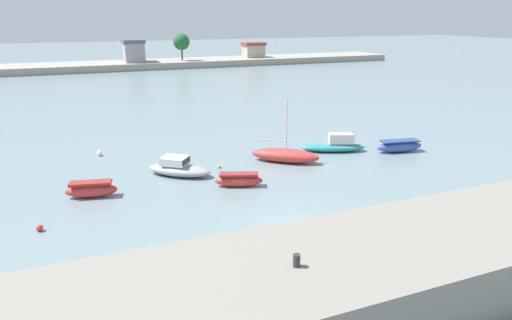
{
  "coord_description": "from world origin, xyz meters",
  "views": [
    {
      "loc": [
        -10.46,
        -19.57,
        11.28
      ],
      "look_at": [
        1.96,
        10.99,
        0.58
      ],
      "focal_mm": 31.35,
      "sensor_mm": 36.0,
      "label": 1
    }
  ],
  "objects_px": {
    "moored_boat_1": "(179,168)",
    "mooring_buoy_2": "(99,153)",
    "mooring_bollard": "(297,260)",
    "moored_boat_0": "(91,190)",
    "mooring_buoy_1": "(40,228)",
    "mooring_buoy_0": "(259,153)",
    "moored_boat_3": "(285,155)",
    "mooring_buoy_3": "(219,166)",
    "moored_boat_4": "(335,145)",
    "moored_boat_2": "(239,180)",
    "moored_boat_5": "(399,146)"
  },
  "relations": [
    {
      "from": "moored_boat_3",
      "to": "mooring_buoy_3",
      "type": "distance_m",
      "value": 5.44
    },
    {
      "from": "moored_boat_5",
      "to": "mooring_buoy_1",
      "type": "distance_m",
      "value": 28.57
    },
    {
      "from": "moored_boat_2",
      "to": "mooring_buoy_1",
      "type": "bearing_deg",
      "value": -149.6
    },
    {
      "from": "moored_boat_1",
      "to": "mooring_buoy_3",
      "type": "distance_m",
      "value": 3.31
    },
    {
      "from": "moored_boat_4",
      "to": "mooring_buoy_3",
      "type": "bearing_deg",
      "value": -156.21
    },
    {
      "from": "moored_boat_0",
      "to": "mooring_buoy_2",
      "type": "distance_m",
      "value": 9.3
    },
    {
      "from": "moored_boat_1",
      "to": "moored_boat_5",
      "type": "bearing_deg",
      "value": 34.06
    },
    {
      "from": "moored_boat_3",
      "to": "moored_boat_2",
      "type": "bearing_deg",
      "value": -107.79
    },
    {
      "from": "moored_boat_3",
      "to": "moored_boat_5",
      "type": "xyz_separation_m",
      "value": [
        10.4,
        -1.16,
        -0.06
      ]
    },
    {
      "from": "mooring_buoy_1",
      "to": "mooring_buoy_2",
      "type": "xyz_separation_m",
      "value": [
        3.97,
        13.31,
        0.03
      ]
    },
    {
      "from": "mooring_buoy_2",
      "to": "mooring_buoy_3",
      "type": "height_order",
      "value": "mooring_buoy_2"
    },
    {
      "from": "moored_boat_2",
      "to": "mooring_buoy_2",
      "type": "relative_size",
      "value": 7.83
    },
    {
      "from": "moored_boat_2",
      "to": "mooring_buoy_1",
      "type": "xyz_separation_m",
      "value": [
        -12.45,
        -2.26,
        -0.26
      ]
    },
    {
      "from": "moored_boat_1",
      "to": "moored_boat_2",
      "type": "xyz_separation_m",
      "value": [
        3.34,
        -3.76,
        -0.08
      ]
    },
    {
      "from": "moored_boat_1",
      "to": "mooring_buoy_3",
      "type": "xyz_separation_m",
      "value": [
        3.25,
        0.45,
        -0.4
      ]
    },
    {
      "from": "mooring_buoy_0",
      "to": "mooring_buoy_1",
      "type": "distance_m",
      "value": 18.58
    },
    {
      "from": "mooring_buoy_1",
      "to": "mooring_buoy_0",
      "type": "bearing_deg",
      "value": 27.02
    },
    {
      "from": "mooring_bollard",
      "to": "moored_boat_0",
      "type": "bearing_deg",
      "value": 112.03
    },
    {
      "from": "moored_boat_5",
      "to": "moored_boat_0",
      "type": "bearing_deg",
      "value": -168.73
    },
    {
      "from": "moored_boat_5",
      "to": "mooring_buoy_3",
      "type": "xyz_separation_m",
      "value": [
        -15.8,
        1.69,
        -0.36
      ]
    },
    {
      "from": "mooring_bollard",
      "to": "moored_boat_3",
      "type": "height_order",
      "value": "moored_boat_3"
    },
    {
      "from": "moored_boat_0",
      "to": "mooring_buoy_3",
      "type": "bearing_deg",
      "value": 26.57
    },
    {
      "from": "mooring_bollard",
      "to": "mooring_buoy_2",
      "type": "relative_size",
      "value": 1.12
    },
    {
      "from": "mooring_buoy_0",
      "to": "mooring_bollard",
      "type": "bearing_deg",
      "value": -108.94
    },
    {
      "from": "mooring_bollard",
      "to": "mooring_buoy_1",
      "type": "xyz_separation_m",
      "value": [
        -9.48,
        12.16,
        -2.54
      ]
    },
    {
      "from": "moored_boat_2",
      "to": "moored_boat_3",
      "type": "height_order",
      "value": "moored_boat_3"
    },
    {
      "from": "moored_boat_0",
      "to": "moored_boat_5",
      "type": "distance_m",
      "value": 25.27
    },
    {
      "from": "moored_boat_1",
      "to": "moored_boat_3",
      "type": "distance_m",
      "value": 8.65
    },
    {
      "from": "mooring_buoy_1",
      "to": "mooring_buoy_3",
      "type": "distance_m",
      "value": 13.96
    },
    {
      "from": "moored_boat_5",
      "to": "mooring_buoy_3",
      "type": "bearing_deg",
      "value": -176.43
    },
    {
      "from": "mooring_bollard",
      "to": "moored_boat_1",
      "type": "relative_size",
      "value": 0.1
    },
    {
      "from": "moored_boat_0",
      "to": "moored_boat_5",
      "type": "relative_size",
      "value": 0.79
    },
    {
      "from": "mooring_bollard",
      "to": "moored_boat_5",
      "type": "distance_m",
      "value": 25.32
    },
    {
      "from": "mooring_buoy_2",
      "to": "moored_boat_3",
      "type": "bearing_deg",
      "value": -28.13
    },
    {
      "from": "mooring_bollard",
      "to": "moored_boat_0",
      "type": "distance_m",
      "value": 17.66
    },
    {
      "from": "moored_boat_4",
      "to": "mooring_buoy_0",
      "type": "bearing_deg",
      "value": -171.41
    },
    {
      "from": "moored_boat_1",
      "to": "mooring_buoy_0",
      "type": "xyz_separation_m",
      "value": [
        7.44,
        2.42,
        -0.32
      ]
    },
    {
      "from": "moored_boat_1",
      "to": "moored_boat_3",
      "type": "relative_size",
      "value": 0.92
    },
    {
      "from": "moored_boat_1",
      "to": "mooring_buoy_0",
      "type": "distance_m",
      "value": 7.83
    },
    {
      "from": "mooring_bollard",
      "to": "moored_boat_2",
      "type": "height_order",
      "value": "mooring_bollard"
    },
    {
      "from": "moored_boat_5",
      "to": "mooring_buoy_2",
      "type": "xyz_separation_m",
      "value": [
        -24.2,
        8.53,
        -0.28
      ]
    },
    {
      "from": "mooring_buoy_0",
      "to": "mooring_buoy_3",
      "type": "relative_size",
      "value": 1.57
    },
    {
      "from": "moored_boat_0",
      "to": "mooring_buoy_3",
      "type": "height_order",
      "value": "moored_boat_0"
    },
    {
      "from": "moored_boat_3",
      "to": "mooring_buoy_2",
      "type": "relative_size",
      "value": 12.23
    },
    {
      "from": "moored_boat_3",
      "to": "mooring_buoy_3",
      "type": "bearing_deg",
      "value": -148.17
    },
    {
      "from": "moored_boat_3",
      "to": "mooring_bollard",
      "type": "bearing_deg",
      "value": -77.08
    },
    {
      "from": "moored_boat_1",
      "to": "mooring_buoy_3",
      "type": "bearing_deg",
      "value": 45.65
    },
    {
      "from": "moored_boat_1",
      "to": "moored_boat_2",
      "type": "bearing_deg",
      "value": -10.64
    },
    {
      "from": "mooring_buoy_2",
      "to": "mooring_bollard",
      "type": "bearing_deg",
      "value": -77.78
    },
    {
      "from": "moored_boat_1",
      "to": "mooring_buoy_2",
      "type": "distance_m",
      "value": 8.93
    }
  ]
}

